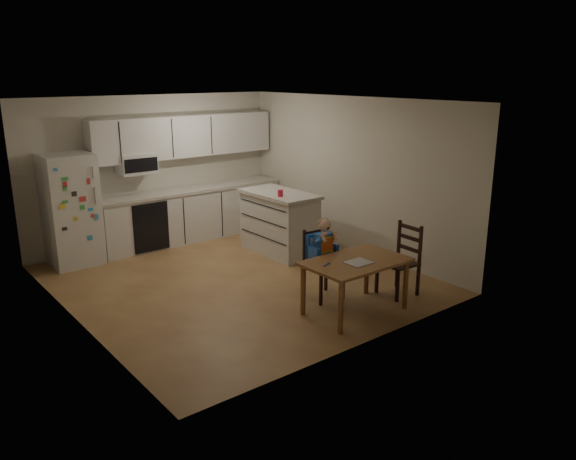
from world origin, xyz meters
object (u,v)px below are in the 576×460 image
(refrigerator, at_px, (71,210))
(red_cup, at_px, (280,193))
(kitchen_island, at_px, (279,222))
(chair_side, at_px, (404,255))
(dining_table, at_px, (356,267))
(chair_booster, at_px, (322,250))

(refrigerator, height_order, red_cup, refrigerator)
(kitchen_island, xyz_separation_m, chair_side, (0.22, -2.40, 0.03))
(red_cup, height_order, chair_side, red_cup)
(dining_table, height_order, chair_booster, chair_booster)
(dining_table, distance_m, chair_booster, 0.62)
(chair_side, bearing_deg, kitchen_island, -170.80)
(red_cup, bearing_deg, refrigerator, 145.54)
(refrigerator, distance_m, kitchen_island, 3.21)
(red_cup, distance_m, dining_table, 2.30)
(kitchen_island, relative_size, chair_side, 1.44)
(red_cup, bearing_deg, kitchen_island, 55.54)
(refrigerator, height_order, chair_side, refrigerator)
(chair_booster, height_order, chair_side, chair_booster)
(red_cup, height_order, dining_table, red_cup)
(red_cup, xyz_separation_m, dining_table, (-0.54, -2.19, -0.48))
(dining_table, relative_size, chair_booster, 1.16)
(kitchen_island, bearing_deg, refrigerator, 151.22)
(red_cup, bearing_deg, dining_table, -103.91)
(dining_table, bearing_deg, kitchen_island, 73.60)
(refrigerator, xyz_separation_m, red_cup, (2.62, -1.80, 0.21))
(refrigerator, xyz_separation_m, chair_side, (3.02, -3.94, -0.31))
(kitchen_island, height_order, chair_side, kitchen_island)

